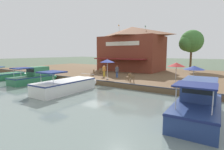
# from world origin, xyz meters

# --- Properties ---
(ground_plane) EXTENTS (220.00, 220.00, 0.00)m
(ground_plane) POSITION_xyz_m (0.00, 0.00, 0.00)
(ground_plane) COLOR #4C5B47
(quay_deck) EXTENTS (22.00, 56.00, 0.60)m
(quay_deck) POSITION_xyz_m (-11.00, 0.00, 0.30)
(quay_deck) COLOR brown
(quay_deck) RESTS_ON ground
(quay_edge_fender) EXTENTS (0.20, 50.40, 0.10)m
(quay_edge_fender) POSITION_xyz_m (-0.10, 0.00, 0.65)
(quay_edge_fender) COLOR #2D2D33
(quay_edge_fender) RESTS_ON quay_deck
(waterfront_restaurant) EXTENTS (9.25, 11.79, 8.80)m
(waterfront_restaurant) POSITION_xyz_m (-13.79, -2.43, 4.76)
(waterfront_restaurant) COLOR brown
(waterfront_restaurant) RESTS_ON quay_deck
(patio_umbrella_mid_patio_right) EXTENTS (1.89, 1.89, 2.33)m
(patio_umbrella_mid_patio_right) POSITION_xyz_m (-3.35, 8.69, 2.68)
(patio_umbrella_mid_patio_right) COLOR #B7B7B7
(patio_umbrella_mid_patio_right) RESTS_ON quay_deck
(patio_umbrella_mid_patio_left) EXTENTS (1.82, 1.82, 2.57)m
(patio_umbrella_mid_patio_left) POSITION_xyz_m (-1.63, 0.72, 2.93)
(patio_umbrella_mid_patio_left) COLOR #B7B7B7
(patio_umbrella_mid_patio_left) RESTS_ON quay_deck
(patio_umbrella_by_entrance) EXTENTS (1.88, 1.88, 2.20)m
(patio_umbrella_by_entrance) POSITION_xyz_m (-1.50, 10.76, 2.57)
(patio_umbrella_by_entrance) COLOR #B7B7B7
(patio_umbrella_by_entrance) RESTS_ON quay_deck
(cafe_chair_back_row_seat) EXTENTS (0.58, 0.58, 0.85)m
(cafe_chair_back_row_seat) POSITION_xyz_m (-3.62, -3.39, 1.08)
(cafe_chair_back_row_seat) COLOR brown
(cafe_chair_back_row_seat) RESTS_ON quay_deck
(cafe_chair_far_corner_seat) EXTENTS (0.50, 0.50, 0.85)m
(cafe_chair_far_corner_seat) POSITION_xyz_m (-2.47, 3.33, 1.08)
(cafe_chair_far_corner_seat) COLOR brown
(cafe_chair_far_corner_seat) RESTS_ON quay_deck
(cafe_chair_mid_patio) EXTENTS (0.58, 0.58, 0.85)m
(cafe_chair_mid_patio) POSITION_xyz_m (-5.56, -3.77, 1.08)
(cafe_chair_mid_patio) COLOR brown
(cafe_chair_mid_patio) RESTS_ON quay_deck
(cafe_chair_facing_river) EXTENTS (0.54, 0.54, 0.85)m
(cafe_chair_facing_river) POSITION_xyz_m (-6.34, -3.90, 1.08)
(cafe_chair_facing_river) COLOR brown
(cafe_chair_facing_river) RESTS_ON quay_deck
(cafe_chair_under_first_umbrella) EXTENTS (0.56, 0.56, 0.85)m
(cafe_chair_under_first_umbrella) POSITION_xyz_m (-1.34, 4.43, 1.08)
(cafe_chair_under_first_umbrella) COLOR brown
(cafe_chair_under_first_umbrella) RESTS_ON quay_deck
(person_mid_patio) EXTENTS (0.46, 0.46, 1.63)m
(person_mid_patio) POSITION_xyz_m (-3.71, 0.82, 1.62)
(person_mid_patio) COLOR #2D5193
(person_mid_patio) RESTS_ON quay_deck
(person_at_quay_edge) EXTENTS (0.46, 0.46, 1.64)m
(person_at_quay_edge) POSITION_xyz_m (-3.33, -1.08, 1.62)
(person_at_quay_edge) COLOR gold
(person_at_quay_edge) RESTS_ON quay_deck
(motorboat_mid_row) EXTENTS (6.91, 2.60, 2.31)m
(motorboat_mid_row) POSITION_xyz_m (4.52, 12.13, 0.92)
(motorboat_mid_row) COLOR navy
(motorboat_mid_row) RESTS_ON river_water
(motorboat_nearest_quay) EXTENTS (7.51, 2.64, 2.19)m
(motorboat_nearest_quay) POSITION_xyz_m (4.06, 0.21, 0.72)
(motorboat_nearest_quay) COLOR white
(motorboat_nearest_quay) RESTS_ON river_water
(motorboat_far_downstream) EXTENTS (5.99, 2.59, 1.97)m
(motorboat_far_downstream) POSITION_xyz_m (3.87, -13.30, 0.61)
(motorboat_far_downstream) COLOR #287047
(motorboat_far_downstream) RESTS_ON river_water
(motorboat_second_along) EXTENTS (6.42, 2.45, 2.07)m
(motorboat_second_along) POSITION_xyz_m (3.12, -7.27, 0.83)
(motorboat_second_along) COLOR #287047
(motorboat_second_along) RESTS_ON river_water
(tree_upstream_bank) EXTENTS (4.34, 4.13, 7.52)m
(tree_upstream_bank) POSITION_xyz_m (-19.11, 6.99, 5.93)
(tree_upstream_bank) COLOR brown
(tree_upstream_bank) RESTS_ON quay_deck
(tree_downstream_bank) EXTENTS (5.42, 5.17, 8.23)m
(tree_downstream_bank) POSITION_xyz_m (-19.71, -6.64, 6.10)
(tree_downstream_bank) COLOR brown
(tree_downstream_bank) RESTS_ON quay_deck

